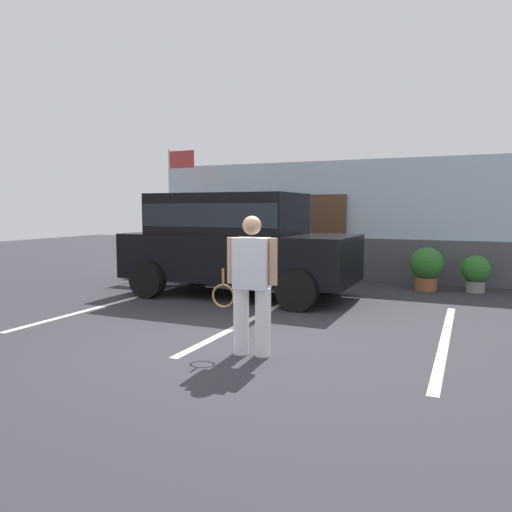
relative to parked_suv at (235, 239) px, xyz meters
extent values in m
plane|color=#2D2D33|center=(1.53, -3.36, -1.15)|extent=(40.00, 40.00, 0.00)
cube|color=silver|center=(-1.67, -1.86, -1.14)|extent=(0.12, 4.40, 0.01)
cube|color=silver|center=(1.21, -1.86, -1.14)|extent=(0.12, 4.40, 0.01)
cube|color=silver|center=(4.08, -1.86, -1.14)|extent=(0.12, 4.40, 0.01)
cube|color=silver|center=(1.53, 3.31, 0.32)|extent=(10.36, 0.30, 2.93)
cube|color=#4C4C51|center=(1.53, 3.11, -0.63)|extent=(8.70, 0.10, 1.03)
cube|color=brown|center=(1.07, 3.09, -0.10)|extent=(0.90, 0.06, 2.10)
cube|color=black|center=(0.11, 0.00, -0.35)|extent=(4.60, 1.91, 0.90)
cube|color=black|center=(-0.14, 0.00, 0.50)|extent=(2.90, 1.77, 0.80)
cube|color=black|center=(-0.14, 0.00, 0.48)|extent=(2.85, 1.79, 0.44)
cylinder|color=black|center=(1.66, 0.95, -0.79)|extent=(0.72, 0.26, 0.72)
cylinder|color=black|center=(1.66, -0.95, -0.79)|extent=(0.72, 0.26, 0.72)
cylinder|color=black|center=(-1.44, 0.95, -0.79)|extent=(0.72, 0.26, 0.72)
cylinder|color=black|center=(-1.44, -0.95, -0.79)|extent=(0.72, 0.26, 0.72)
cylinder|color=white|center=(2.13, -3.52, -0.74)|extent=(0.19, 0.19, 0.81)
cylinder|color=white|center=(1.85, -3.55, -0.74)|extent=(0.19, 0.19, 0.81)
cube|color=silver|center=(1.99, -3.53, -0.03)|extent=(0.44, 0.31, 0.60)
sphere|color=tan|center=(1.99, -3.53, 0.41)|extent=(0.22, 0.22, 0.22)
cylinder|color=tan|center=(2.25, -3.50, -0.01)|extent=(0.10, 0.10, 0.55)
cylinder|color=tan|center=(1.73, -3.56, -0.01)|extent=(0.10, 0.10, 0.55)
torus|color=olive|center=(1.60, -3.53, -0.46)|extent=(0.37, 0.07, 0.37)
cylinder|color=olive|center=(1.60, -3.53, -0.22)|extent=(0.03, 0.03, 0.20)
cylinder|color=#9E5638|center=(3.50, 2.23, -1.01)|extent=(0.45, 0.45, 0.28)
sphere|color=#2D6B28|center=(3.50, 2.23, -0.57)|extent=(0.70, 0.70, 0.70)
cylinder|color=gray|center=(4.47, 2.37, -1.03)|extent=(0.38, 0.38, 0.23)
sphere|color=#2D6B28|center=(4.47, 2.37, -0.67)|extent=(0.59, 0.59, 0.59)
cylinder|color=silver|center=(-3.11, 2.35, 0.51)|extent=(0.05, 0.05, 3.32)
cube|color=#B23838|center=(-2.71, 2.35, 1.90)|extent=(0.75, 0.04, 0.45)
camera|label=1|loc=(4.36, -8.75, 0.61)|focal=34.17mm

